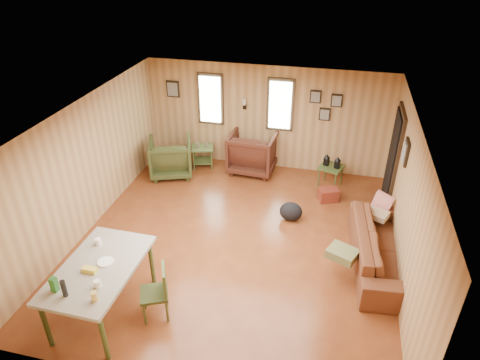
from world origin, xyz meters
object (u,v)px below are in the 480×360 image
object	(u,v)px
recliner_brown	(253,150)
dining_table	(98,272)
end_table	(203,153)
side_table	(331,165)
sofa	(384,242)
recliner_green	(171,155)

from	to	relation	value
recliner_brown	dining_table	world-z (taller)	dining_table
end_table	side_table	world-z (taller)	side_table
sofa	recliner_brown	xyz separation A→B (m)	(-2.76, 2.71, 0.07)
recliner_brown	side_table	size ratio (longest dim) A/B	1.39
side_table	recliner_green	bearing A→B (deg)	-175.46
recliner_brown	dining_table	bearing A→B (deg)	78.92
recliner_brown	side_table	bearing A→B (deg)	173.00
recliner_green	dining_table	world-z (taller)	dining_table
recliner_brown	recliner_green	world-z (taller)	recliner_brown
recliner_brown	dining_table	size ratio (longest dim) A/B	0.62
end_table	recliner_green	bearing A→B (deg)	-139.40
sofa	dining_table	bearing A→B (deg)	112.11
dining_table	recliner_brown	bearing A→B (deg)	76.69
end_table	dining_table	bearing A→B (deg)	-90.20
end_table	side_table	xyz separation A→B (m)	(2.98, -0.22, 0.16)
recliner_brown	recliner_green	xyz separation A→B (m)	(-1.78, -0.60, -0.05)
sofa	side_table	xyz separation A→B (m)	(-0.97, 2.39, 0.06)
side_table	dining_table	xyz separation A→B (m)	(-2.99, -4.42, 0.27)
sofa	dining_table	distance (m)	4.47
sofa	recliner_brown	distance (m)	3.87
end_table	dining_table	world-z (taller)	dining_table
recliner_brown	side_table	xyz separation A→B (m)	(1.79, -0.32, -0.01)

